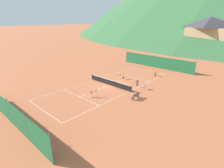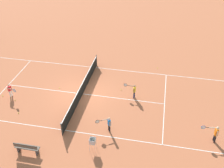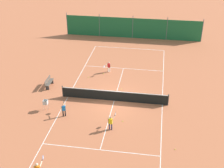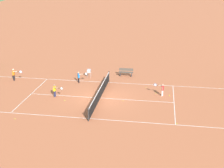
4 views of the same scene
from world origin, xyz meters
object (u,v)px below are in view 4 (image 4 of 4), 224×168
object	(u,v)px
tennis_net	(100,93)
player_near_service	(14,74)
courtside_bench	(126,72)
ball_hopper	(89,71)
tennis_ball_by_net_right	(15,119)
tennis_ball_alley_left	(156,93)
player_far_baseline	(79,76)
tennis_ball_mid_court	(177,124)
player_near_baseline	(55,90)
tennis_ball_by_net_left	(123,101)
tennis_ball_alley_right	(170,95)
tennis_ball_far_corner	(146,88)
player_far_service	(162,89)
tennis_ball_near_corner	(65,100)

from	to	relation	value
tennis_net	player_near_service	bearing A→B (deg)	71.58
courtside_bench	ball_hopper	bearing A→B (deg)	105.33
player_near_service	ball_hopper	xyz separation A→B (m)	(2.14, -7.29, -0.07)
tennis_ball_by_net_right	ball_hopper	world-z (taller)	ball_hopper
tennis_net	tennis_ball_alley_left	distance (m)	5.18
player_far_baseline	tennis_ball_mid_court	world-z (taller)	player_far_baseline
player_near_baseline	courtside_bench	size ratio (longest dim) A/B	0.77
player_far_baseline	tennis_ball_mid_court	size ratio (longest dim) A/B	17.28
tennis_ball_by_net_left	tennis_ball_alley_right	world-z (taller)	same
player_near_service	courtside_bench	bearing A→B (deg)	-74.00
tennis_ball_far_corner	tennis_ball_mid_court	xyz separation A→B (m)	(-7.10, -2.65, 0.00)
tennis_ball_far_corner	courtside_bench	distance (m)	3.97
tennis_ball_by_net_right	courtside_bench	distance (m)	13.45
tennis_ball_by_net_right	courtside_bench	xyz separation A→B (m)	(11.41, -7.11, 0.42)
player_near_service	tennis_ball_mid_court	distance (m)	17.55
tennis_ball_by_net_left	player_near_baseline	bearing A→B (deg)	89.97
player_far_service	ball_hopper	distance (m)	8.52
tennis_ball_alley_left	tennis_ball_alley_right	xyz separation A→B (m)	(-0.32, -1.21, 0.00)
tennis_ball_mid_court	tennis_ball_alley_right	distance (m)	5.48
player_far_service	tennis_ball_mid_court	distance (m)	5.50
tennis_ball_far_corner	player_near_service	bearing A→B (deg)	89.87
player_far_service	ball_hopper	bearing A→B (deg)	62.62
courtside_bench	tennis_ball_mid_court	bearing A→B (deg)	-154.29
tennis_ball_near_corner	ball_hopper	size ratio (longest dim) A/B	0.07
tennis_ball_by_net_right	tennis_ball_by_net_left	world-z (taller)	same
player_near_service	tennis_ball_mid_court	bearing A→B (deg)	-113.98
tennis_ball_near_corner	player_near_service	bearing A→B (deg)	57.16
player_near_baseline	tennis_ball_mid_court	world-z (taller)	player_near_baseline
player_far_baseline	tennis_ball_alley_left	world-z (taller)	player_far_baseline
tennis_ball_alley_left	tennis_ball_near_corner	xyz separation A→B (m)	(-2.94, 7.72, 0.00)
tennis_net	tennis_ball_near_corner	size ratio (longest dim) A/B	139.09
player_near_service	tennis_ball_by_net_right	size ratio (longest dim) A/B	18.88
tennis_net	tennis_ball_by_net_right	xyz separation A→B (m)	(-5.07, 5.58, -0.47)
tennis_net	tennis_ball_mid_court	size ratio (longest dim) A/B	139.09
player_far_baseline	tennis_ball_alley_right	bearing A→B (deg)	-103.15
player_far_baseline	tennis_ball_far_corner	distance (m)	6.74
tennis_net	tennis_ball_near_corner	xyz separation A→B (m)	(-1.10, 2.90, -0.47)
tennis_ball_by_net_left	tennis_ball_alley_left	bearing A→B (deg)	-51.45
tennis_net	tennis_ball_by_net_left	size ratio (longest dim) A/B	139.09
player_near_baseline	tennis_ball_by_net_left	xyz separation A→B (m)	(-0.00, -6.06, -0.65)
tennis_ball_far_corner	tennis_ball_mid_court	bearing A→B (deg)	-159.54
player_near_service	ball_hopper	distance (m)	7.60
tennis_net	tennis_ball_alley_left	world-z (taller)	tennis_net
tennis_ball_near_corner	ball_hopper	xyz separation A→B (m)	(6.42, -0.66, 0.62)
tennis_ball_mid_court	player_near_service	bearing A→B (deg)	66.02
player_near_service	tennis_ball_by_net_left	bearing A→B (deg)	-106.93
tennis_net	ball_hopper	bearing A→B (deg)	22.85
player_near_baseline	player_far_service	xyz separation A→B (m)	(1.74, -9.32, -0.02)
player_far_baseline	tennis_ball_alley_right	world-z (taller)	player_far_baseline
player_far_service	tennis_ball_alley_left	bearing A→B (deg)	49.15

